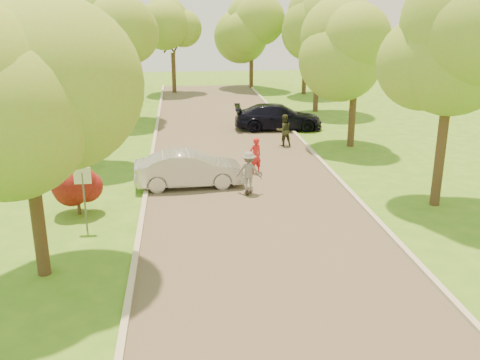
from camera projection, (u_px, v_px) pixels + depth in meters
name	position (u px, v px, depth m)	size (l,w,h in m)	color
ground	(281.00, 278.00, 14.64)	(100.00, 100.00, 0.00)	#3D761C
road	(245.00, 186.00, 22.20)	(8.00, 60.00, 0.01)	#4C4438
curb_left	(147.00, 188.00, 21.75)	(0.18, 60.00, 0.12)	#B2AD9E
curb_right	(340.00, 181.00, 22.62)	(0.18, 60.00, 0.12)	#B2AD9E
street_sign	(83.00, 186.00, 17.31)	(0.55, 0.06, 2.17)	#59595E
red_shrub	(77.00, 185.00, 18.82)	(1.70, 1.70, 1.95)	#382619
tree_l_mida	(30.00, 87.00, 13.31)	(4.71, 4.60, 7.39)	#382619
tree_l_midb	(83.00, 66.00, 23.83)	(4.30, 4.20, 6.62)	#382619
tree_l_far	(116.00, 34.00, 33.06)	(4.92, 4.80, 7.79)	#382619
tree_r_mida	(458.00, 54.00, 18.41)	(5.13, 5.00, 7.95)	#382619
tree_r_midb	(360.00, 53.00, 27.08)	(4.51, 4.40, 7.01)	#382619
tree_r_far	(322.00, 26.00, 36.30)	(5.33, 5.20, 8.34)	#382619
tree_bg_a	(95.00, 32.00, 40.41)	(5.12, 5.00, 7.72)	#382619
tree_bg_b	(309.00, 27.00, 44.06)	(5.12, 5.00, 7.95)	#382619
tree_bg_c	(175.00, 33.00, 44.93)	(4.92, 4.80, 7.33)	#382619
tree_bg_d	(254.00, 28.00, 47.48)	(5.12, 5.00, 7.72)	#382619
silver_sedan	(189.00, 169.00, 21.94)	(1.55, 4.46, 1.47)	#B0B1B5
dark_sedan	(278.00, 117.00, 32.26)	(2.14, 5.27, 1.53)	black
longboard	(249.00, 191.00, 21.33)	(0.45, 0.85, 0.10)	black
skateboarder	(249.00, 171.00, 21.08)	(1.03, 0.59, 1.60)	slate
person_striped	(255.00, 155.00, 23.69)	(0.59, 0.39, 1.62)	red
person_olive	(284.00, 130.00, 28.31)	(0.83, 0.65, 1.72)	#292D1B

